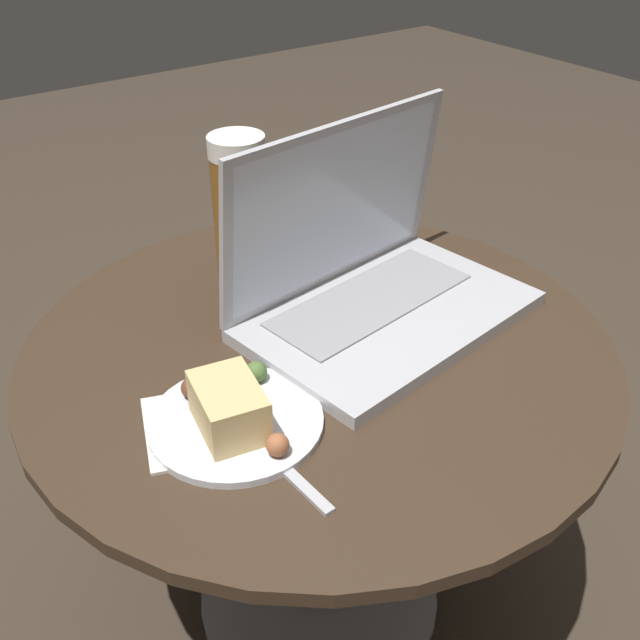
% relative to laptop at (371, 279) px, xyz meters
% --- Properties ---
extents(ground_plane, '(6.00, 6.00, 0.00)m').
position_rel_laptop_xyz_m(ground_plane, '(-0.10, -0.02, -0.56)').
color(ground_plane, '#382D23').
extents(table, '(0.74, 0.74, 0.50)m').
position_rel_laptop_xyz_m(table, '(-0.10, -0.02, -0.18)').
color(table, '#9E9EA3').
rests_on(table, ground_plane).
extents(napkin, '(0.20, 0.17, 0.00)m').
position_rel_laptop_xyz_m(napkin, '(-0.27, -0.08, -0.05)').
color(napkin, silver).
rests_on(napkin, table).
extents(laptop, '(0.40, 0.28, 0.25)m').
position_rel_laptop_xyz_m(laptop, '(0.00, 0.00, 0.00)').
color(laptop, '#B2B2B7').
rests_on(laptop, table).
extents(beer_glass, '(0.07, 0.07, 0.23)m').
position_rel_laptop_xyz_m(beer_glass, '(-0.12, 0.12, 0.07)').
color(beer_glass, brown).
rests_on(beer_glass, table).
extents(snack_plate, '(0.19, 0.19, 0.06)m').
position_rel_laptop_xyz_m(snack_plate, '(-0.26, -0.09, -0.03)').
color(snack_plate, silver).
rests_on(snack_plate, table).
extents(fork, '(0.03, 0.18, 0.00)m').
position_rel_laptop_xyz_m(fork, '(-0.26, -0.15, -0.05)').
color(fork, '#B2B2B7').
rests_on(fork, table).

